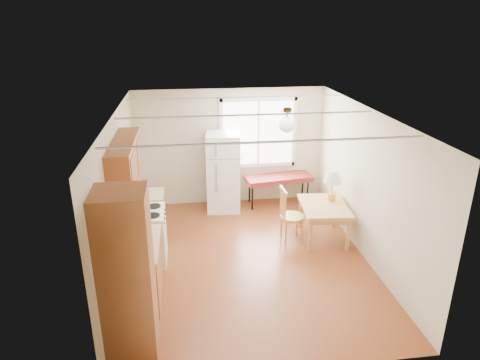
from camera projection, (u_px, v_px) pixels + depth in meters
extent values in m
cube|color=#5A2712|center=(247.00, 259.00, 7.28)|extent=(4.60, 5.60, 0.12)
cube|color=white|center=(248.00, 114.00, 6.38)|extent=(4.60, 5.60, 0.12)
cube|color=beige|center=(230.00, 147.00, 9.15)|extent=(4.60, 0.10, 2.50)
cube|color=beige|center=(283.00, 281.00, 4.52)|extent=(4.60, 0.10, 2.50)
cube|color=beige|center=(119.00, 198.00, 6.58)|extent=(0.10, 5.60, 2.50)
cube|color=beige|center=(367.00, 185.00, 7.08)|extent=(0.10, 5.60, 2.50)
cube|color=brown|center=(127.00, 274.00, 4.98)|extent=(0.60, 0.60, 2.10)
cube|color=brown|center=(139.00, 272.00, 6.13)|extent=(0.60, 1.10, 0.86)
cube|color=tan|center=(137.00, 245.00, 5.97)|extent=(0.62, 1.14, 0.04)
cube|color=white|center=(146.00, 236.00, 7.09)|extent=(0.65, 0.76, 0.90)
cube|color=brown|center=(147.00, 218.00, 7.79)|extent=(0.60, 0.60, 0.86)
cube|color=brown|center=(125.00, 164.00, 6.25)|extent=(0.33, 1.60, 0.70)
cube|color=white|center=(258.00, 133.00, 9.10)|extent=(1.50, 0.02, 1.35)
cylinder|color=black|center=(287.00, 110.00, 6.86)|extent=(0.14, 0.14, 0.06)
cylinder|color=black|center=(287.00, 116.00, 6.89)|extent=(0.03, 0.03, 0.16)
sphere|color=white|center=(287.00, 125.00, 6.94)|extent=(0.26, 0.26, 0.26)
cube|color=white|center=(223.00, 172.00, 8.92)|extent=(0.75, 0.75, 1.66)
cube|color=gray|center=(225.00, 159.00, 8.46)|extent=(0.68, 0.02, 0.02)
cube|color=gray|center=(216.00, 170.00, 8.51)|extent=(0.03, 0.03, 1.00)
cube|color=maroon|center=(279.00, 178.00, 9.20)|extent=(1.49, 0.72, 0.11)
cylinder|color=black|center=(252.00, 198.00, 9.06)|extent=(0.04, 0.04, 0.55)
cylinder|color=black|center=(307.00, 195.00, 9.20)|extent=(0.04, 0.04, 0.55)
cylinder|color=black|center=(250.00, 191.00, 9.43)|extent=(0.04, 0.04, 0.55)
cylinder|color=black|center=(302.00, 188.00, 9.58)|extent=(0.04, 0.04, 0.55)
cube|color=#B68246|center=(324.00, 206.00, 7.74)|extent=(0.91, 1.15, 0.06)
cube|color=#B68246|center=(324.00, 210.00, 7.77)|extent=(0.80, 1.04, 0.10)
cylinder|color=#B68246|center=(310.00, 236.00, 7.41)|extent=(0.07, 0.07, 0.62)
cylinder|color=#B68246|center=(348.00, 235.00, 7.43)|extent=(0.07, 0.07, 0.62)
cylinder|color=#B68246|center=(300.00, 213.00, 8.29)|extent=(0.07, 0.07, 0.62)
cylinder|color=#B68246|center=(335.00, 212.00, 8.31)|extent=(0.07, 0.07, 0.62)
cylinder|color=#B68246|center=(292.00, 217.00, 7.78)|extent=(0.44, 0.44, 0.05)
cylinder|color=#B68246|center=(286.00, 232.00, 7.70)|extent=(0.04, 0.04, 0.45)
cylinder|color=#B68246|center=(302.00, 231.00, 7.75)|extent=(0.04, 0.04, 0.45)
cylinder|color=#B68246|center=(281.00, 225.00, 7.97)|extent=(0.04, 0.04, 0.45)
cylinder|color=#B68246|center=(297.00, 224.00, 8.02)|extent=(0.04, 0.04, 0.45)
cylinder|color=gold|center=(331.00, 196.00, 7.93)|extent=(0.15, 0.15, 0.13)
cylinder|color=gold|center=(332.00, 188.00, 7.86)|extent=(0.03, 0.03, 0.22)
cone|color=white|center=(333.00, 177.00, 7.79)|extent=(0.33, 0.33, 0.22)
cube|color=black|center=(135.00, 239.00, 6.00)|extent=(0.19, 0.23, 0.08)
cube|color=black|center=(133.00, 230.00, 5.85)|extent=(0.19, 0.07, 0.28)
cylinder|color=black|center=(134.00, 231.00, 6.01)|extent=(0.14, 0.14, 0.12)
cylinder|color=red|center=(127.00, 243.00, 5.81)|extent=(0.11, 0.11, 0.15)
sphere|color=red|center=(127.00, 237.00, 5.78)|extent=(0.05, 0.05, 0.05)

